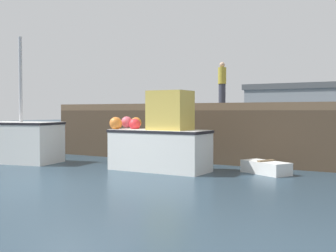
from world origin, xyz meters
TOP-DOWN VIEW (x-y plane):
  - ground at (0.00, 0.00)m, footprint 120.00×160.00m
  - pier at (1.46, 8.20)m, footprint 14.06×7.03m
  - fishing_boat_near_left at (-4.55, 2.44)m, footprint 2.90×1.99m
  - fishing_boat_near_right at (0.73, 3.15)m, footprint 3.11×1.26m
  - rowboat at (3.65, 4.16)m, footprint 1.57×1.23m
  - dockworker at (0.20, 8.91)m, footprint 0.34×0.34m
  - warehouse at (-1.42, 31.18)m, footprint 9.87×6.01m

SIDE VIEW (x-z plane):
  - ground at x=0.00m, z-range -0.10..0.00m
  - rowboat at x=3.65m, z-range -0.02..0.38m
  - fishing_boat_near_left at x=-4.55m, z-range -1.42..2.94m
  - fishing_boat_near_right at x=0.73m, z-range -0.29..2.11m
  - pier at x=1.46m, z-range 0.68..2.75m
  - warehouse at x=-1.42m, z-range 0.02..4.17m
  - dockworker at x=0.20m, z-range 2.08..3.86m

